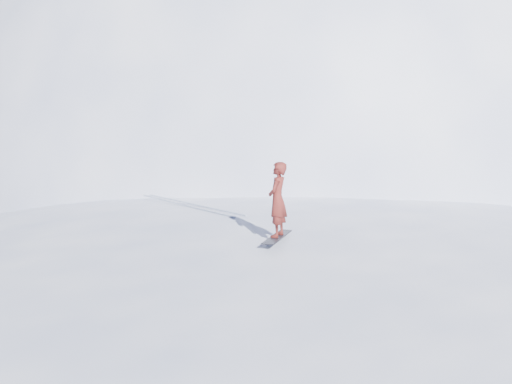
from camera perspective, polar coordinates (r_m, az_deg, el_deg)
ground at (r=15.40m, az=4.27°, el=-12.69°), size 400.00×400.00×0.00m
near_ridge at (r=18.22m, az=0.75°, el=-9.26°), size 36.00×28.00×4.80m
summit_peak at (r=48.74m, az=5.24°, el=1.91°), size 60.00×56.00×56.00m
peak_shoulder at (r=36.93m, az=-3.13°, el=-0.17°), size 28.00×24.00×18.00m
wind_bumps at (r=16.71m, az=-1.90°, el=-10.94°), size 16.00×14.40×1.00m
snowboard at (r=13.35m, az=2.45°, el=-5.14°), size 1.58×1.25×0.03m
snowboarder at (r=13.15m, az=2.48°, el=-0.87°), size 0.87×0.81×1.99m
board_tracks at (r=18.46m, az=-7.75°, el=-1.37°), size 1.14×5.97×0.04m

